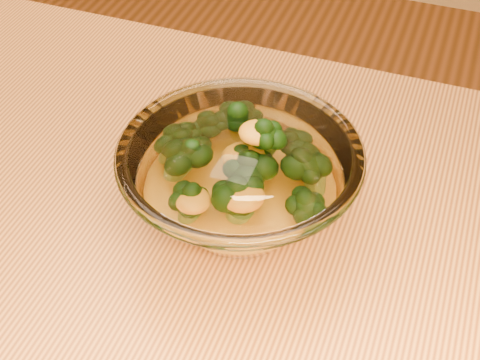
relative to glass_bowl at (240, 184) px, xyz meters
The scene contains 3 objects.
glass_bowl is the anchor object (origin of this frame).
cheese_sauce 0.02m from the glass_bowl, ahead, with size 0.12×0.12×0.03m, color orange.
broccoli_heap 0.02m from the glass_bowl, 115.62° to the left, with size 0.15×0.14×0.07m.
Camera 1 is at (0.15, -0.28, 1.21)m, focal length 50.00 mm.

